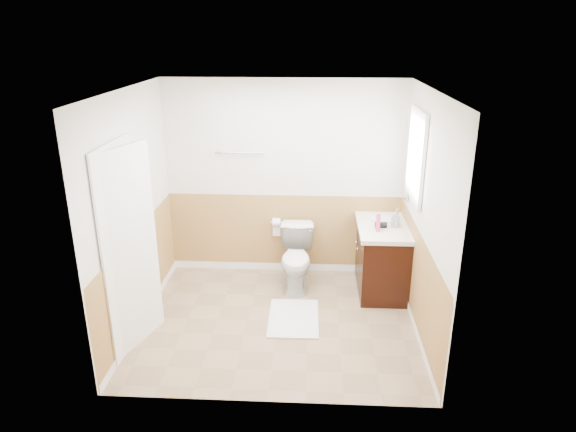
# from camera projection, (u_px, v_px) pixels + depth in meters

# --- Properties ---
(floor) EXTENTS (3.00, 3.00, 0.00)m
(floor) POSITION_uv_depth(u_px,v_px,m) (278.00, 321.00, 5.65)
(floor) COLOR #8C7051
(floor) RESTS_ON ground
(ceiling) EXTENTS (3.00, 3.00, 0.00)m
(ceiling) POSITION_uv_depth(u_px,v_px,m) (276.00, 90.00, 4.79)
(ceiling) COLOR white
(ceiling) RESTS_ON floor
(wall_back) EXTENTS (3.00, 0.00, 3.00)m
(wall_back) POSITION_uv_depth(u_px,v_px,m) (284.00, 180.00, 6.44)
(wall_back) COLOR silver
(wall_back) RESTS_ON floor
(wall_front) EXTENTS (3.00, 0.00, 3.00)m
(wall_front) POSITION_uv_depth(u_px,v_px,m) (265.00, 272.00, 4.00)
(wall_front) COLOR silver
(wall_front) RESTS_ON floor
(wall_left) EXTENTS (0.00, 3.00, 3.00)m
(wall_left) POSITION_uv_depth(u_px,v_px,m) (133.00, 212.00, 5.29)
(wall_left) COLOR silver
(wall_left) RESTS_ON floor
(wall_right) EXTENTS (0.00, 3.00, 3.00)m
(wall_right) POSITION_uv_depth(u_px,v_px,m) (425.00, 218.00, 5.14)
(wall_right) COLOR silver
(wall_right) RESTS_ON floor
(wainscot_back) EXTENTS (3.00, 0.00, 3.00)m
(wainscot_back) POSITION_uv_depth(u_px,v_px,m) (285.00, 235.00, 6.69)
(wainscot_back) COLOR #B9884A
(wainscot_back) RESTS_ON floor
(wainscot_front) EXTENTS (3.00, 0.00, 3.00)m
(wainscot_front) POSITION_uv_depth(u_px,v_px,m) (266.00, 352.00, 4.27)
(wainscot_front) COLOR #B9884A
(wainscot_front) RESTS_ON floor
(wainscot_left) EXTENTS (0.00, 2.60, 2.60)m
(wainscot_left) POSITION_uv_depth(u_px,v_px,m) (141.00, 277.00, 5.55)
(wainscot_left) COLOR #B9884A
(wainscot_left) RESTS_ON floor
(wainscot_right) EXTENTS (0.00, 2.60, 2.60)m
(wainscot_right) POSITION_uv_depth(u_px,v_px,m) (418.00, 284.00, 5.40)
(wainscot_right) COLOR #B9884A
(wainscot_right) RESTS_ON floor
(toilet) EXTENTS (0.43, 0.74, 0.75)m
(toilet) POSITION_uv_depth(u_px,v_px,m) (296.00, 259.00, 6.30)
(toilet) COLOR silver
(toilet) RESTS_ON floor
(bath_mat) EXTENTS (0.56, 0.81, 0.02)m
(bath_mat) POSITION_uv_depth(u_px,v_px,m) (294.00, 318.00, 5.69)
(bath_mat) COLOR silver
(bath_mat) RESTS_ON floor
(vanity_cabinet) EXTENTS (0.55, 1.10, 0.80)m
(vanity_cabinet) POSITION_uv_depth(u_px,v_px,m) (381.00, 257.00, 6.28)
(vanity_cabinet) COLOR black
(vanity_cabinet) RESTS_ON floor
(vanity_knob_left) EXTENTS (0.03, 0.03, 0.03)m
(vanity_knob_left) POSITION_uv_depth(u_px,v_px,m) (358.00, 249.00, 6.15)
(vanity_knob_left) COLOR silver
(vanity_knob_left) RESTS_ON vanity_cabinet
(vanity_knob_right) EXTENTS (0.03, 0.03, 0.03)m
(vanity_knob_right) POSITION_uv_depth(u_px,v_px,m) (356.00, 242.00, 6.34)
(vanity_knob_right) COLOR silver
(vanity_knob_right) RESTS_ON vanity_cabinet
(countertop) EXTENTS (0.60, 1.15, 0.05)m
(countertop) POSITION_uv_depth(u_px,v_px,m) (382.00, 225.00, 6.13)
(countertop) COLOR silver
(countertop) RESTS_ON vanity_cabinet
(sink_basin) EXTENTS (0.36, 0.36, 0.02)m
(sink_basin) POSITION_uv_depth(u_px,v_px,m) (382.00, 218.00, 6.26)
(sink_basin) COLOR silver
(sink_basin) RESTS_ON countertop
(faucet) EXTENTS (0.02, 0.02, 0.14)m
(faucet) POSITION_uv_depth(u_px,v_px,m) (397.00, 213.00, 6.23)
(faucet) COLOR silver
(faucet) RESTS_ON countertop
(lotion_bottle) EXTENTS (0.05, 0.05, 0.22)m
(lotion_bottle) POSITION_uv_depth(u_px,v_px,m) (378.00, 222.00, 5.83)
(lotion_bottle) COLOR #EB3D76
(lotion_bottle) RESTS_ON countertop
(soap_dispenser) EXTENTS (0.11, 0.11, 0.18)m
(soap_dispenser) POSITION_uv_depth(u_px,v_px,m) (395.00, 219.00, 5.98)
(soap_dispenser) COLOR gray
(soap_dispenser) RESTS_ON countertop
(hair_dryer_body) EXTENTS (0.14, 0.07, 0.07)m
(hair_dryer_body) POSITION_uv_depth(u_px,v_px,m) (381.00, 225.00, 5.97)
(hair_dryer_body) COLOR black
(hair_dryer_body) RESTS_ON countertop
(hair_dryer_handle) EXTENTS (0.03, 0.03, 0.07)m
(hair_dryer_handle) POSITION_uv_depth(u_px,v_px,m) (377.00, 224.00, 6.07)
(hair_dryer_handle) COLOR black
(hair_dryer_handle) RESTS_ON countertop
(mirror_panel) EXTENTS (0.02, 0.35, 0.90)m
(mirror_panel) POSITION_uv_depth(u_px,v_px,m) (407.00, 162.00, 6.07)
(mirror_panel) COLOR silver
(mirror_panel) RESTS_ON wall_right
(window_frame) EXTENTS (0.04, 0.80, 1.00)m
(window_frame) POSITION_uv_depth(u_px,v_px,m) (416.00, 156.00, 5.52)
(window_frame) COLOR white
(window_frame) RESTS_ON wall_right
(window_glass) EXTENTS (0.01, 0.70, 0.90)m
(window_glass) POSITION_uv_depth(u_px,v_px,m) (417.00, 156.00, 5.52)
(window_glass) COLOR white
(window_glass) RESTS_ON wall_right
(door) EXTENTS (0.29, 0.78, 2.04)m
(door) POSITION_uv_depth(u_px,v_px,m) (130.00, 251.00, 4.95)
(door) COLOR white
(door) RESTS_ON wall_left
(door_frame) EXTENTS (0.02, 0.92, 2.10)m
(door_frame) POSITION_uv_depth(u_px,v_px,m) (122.00, 250.00, 4.95)
(door_frame) COLOR white
(door_frame) RESTS_ON wall_left
(door_knob) EXTENTS (0.06, 0.06, 0.06)m
(door_knob) POSITION_uv_depth(u_px,v_px,m) (147.00, 244.00, 5.28)
(door_knob) COLOR silver
(door_knob) RESTS_ON door
(towel_bar) EXTENTS (0.62, 0.02, 0.02)m
(towel_bar) POSITION_uv_depth(u_px,v_px,m) (240.00, 153.00, 6.30)
(towel_bar) COLOR silver
(towel_bar) RESTS_ON wall_back
(tp_holder_bar) EXTENTS (0.14, 0.02, 0.02)m
(tp_holder_bar) POSITION_uv_depth(u_px,v_px,m) (277.00, 222.00, 6.57)
(tp_holder_bar) COLOR silver
(tp_holder_bar) RESTS_ON wall_back
(tp_roll) EXTENTS (0.10, 0.11, 0.11)m
(tp_roll) POSITION_uv_depth(u_px,v_px,m) (277.00, 222.00, 6.57)
(tp_roll) COLOR white
(tp_roll) RESTS_ON tp_holder_bar
(tp_sheet) EXTENTS (0.10, 0.01, 0.16)m
(tp_sheet) POSITION_uv_depth(u_px,v_px,m) (277.00, 230.00, 6.60)
(tp_sheet) COLOR white
(tp_sheet) RESTS_ON tp_roll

